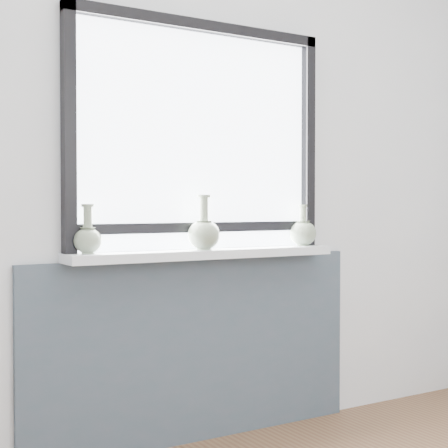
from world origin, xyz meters
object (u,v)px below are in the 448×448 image
vase_a (88,238)px  vase_c (303,232)px  windowsill (206,254)px  vase_b (204,233)px

vase_a → vase_c: (1.12, -0.00, 0.00)m
windowsill → vase_b: vase_b is taller
vase_a → vase_b: bearing=-3.3°
windowsill → vase_a: 0.57m
vase_b → vase_c: bearing=2.6°
vase_b → vase_c: 0.58m
vase_c → windowsill: bearing=-179.7°
vase_b → vase_c: (0.58, 0.03, -0.01)m
windowsill → vase_c: (0.56, 0.00, 0.09)m
windowsill → vase_c: 0.57m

